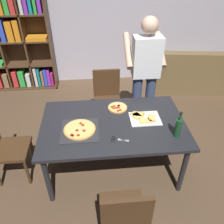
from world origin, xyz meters
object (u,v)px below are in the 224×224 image
at_px(chair_near_camera, 124,215).
at_px(pepperoni_pizza_on_tray, 80,130).
at_px(couch, 196,74).
at_px(second_pizza_plain, 118,108).
at_px(kitchen_scissors, 117,139).
at_px(chair_far_side, 107,95).
at_px(chair_left_end, 2,145).
at_px(bookshelf, 14,41).
at_px(wine_bottle, 178,127).
at_px(dining_table, 113,127).
at_px(person_serving_pizza, 145,72).

xyz_separation_m(chair_near_camera, pepperoni_pizza_on_tray, (-0.39, 0.90, 0.25)).
bearing_deg(couch, second_pizza_plain, -136.84).
xyz_separation_m(pepperoni_pizza_on_tray, kitchen_scissors, (0.40, -0.18, -0.01)).
distance_m(couch, kitchen_scissors, 2.99).
relative_size(chair_near_camera, chair_far_side, 1.00).
height_order(chair_left_end, bookshelf, bookshelf).
height_order(chair_left_end, couch, chair_left_end).
distance_m(chair_near_camera, chair_left_end, 1.67).
height_order(pepperoni_pizza_on_tray, wine_bottle, wine_bottle).
relative_size(chair_near_camera, second_pizza_plain, 3.68).
distance_m(chair_near_camera, second_pizza_plain, 1.32).
bearing_deg(pepperoni_pizza_on_tray, couch, 42.54).
distance_m(dining_table, chair_left_end, 1.34).
distance_m(bookshelf, person_serving_pizza, 2.70).
distance_m(chair_near_camera, bookshelf, 3.80).
relative_size(chair_far_side, bookshelf, 0.46).
bearing_deg(couch, pepperoni_pizza_on_tray, -137.46).
bearing_deg(second_pizza_plain, person_serving_pizza, 48.22).
bearing_deg(kitchen_scissors, chair_far_side, 90.48).
bearing_deg(dining_table, kitchen_scissors, -87.83).
distance_m(chair_near_camera, pepperoni_pizza_on_tray, 1.01).
distance_m(couch, person_serving_pizza, 1.95).
height_order(person_serving_pizza, wine_bottle, person_serving_pizza).
distance_m(bookshelf, kitchen_scissors, 3.15).
height_order(chair_left_end, person_serving_pizza, person_serving_pizza).
relative_size(chair_left_end, pepperoni_pizza_on_tray, 2.16).
bearing_deg(dining_table, chair_left_end, 180.00).
height_order(chair_left_end, pepperoni_pizza_on_tray, chair_left_end).
xyz_separation_m(kitchen_scissors, second_pizza_plain, (0.07, 0.58, 0.01)).
bearing_deg(person_serving_pizza, couch, 41.32).
relative_size(couch, person_serving_pizza, 1.02).
relative_size(pepperoni_pizza_on_tray, kitchen_scissors, 2.10).
height_order(dining_table, chair_near_camera, chair_near_camera).
height_order(couch, person_serving_pizza, person_serving_pizza).
bearing_deg(kitchen_scissors, couch, 50.43).
height_order(dining_table, wine_bottle, wine_bottle).
xyz_separation_m(bookshelf, second_pizza_plain, (1.75, -2.08, -0.21)).
bearing_deg(chair_left_end, kitchen_scissors, -12.17).
xyz_separation_m(couch, kitchen_scissors, (-1.88, -2.28, 0.45)).
distance_m(bookshelf, second_pizza_plain, 2.73).
bearing_deg(pepperoni_pizza_on_tray, wine_bottle, -9.80).
bearing_deg(chair_left_end, person_serving_pizza, 22.98).
height_order(chair_far_side, kitchen_scissors, chair_far_side).
xyz_separation_m(chair_far_side, bookshelf, (-1.66, 1.37, 0.46)).
xyz_separation_m(person_serving_pizza, kitchen_scissors, (-0.52, -1.08, -0.24)).
xyz_separation_m(dining_table, chair_left_end, (-1.33, 0.00, -0.17)).
distance_m(chair_far_side, chair_left_end, 1.67).
relative_size(dining_table, chair_near_camera, 1.87).
bearing_deg(wine_bottle, kitchen_scissors, -179.81).
bearing_deg(chair_near_camera, kitchen_scissors, 89.13).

